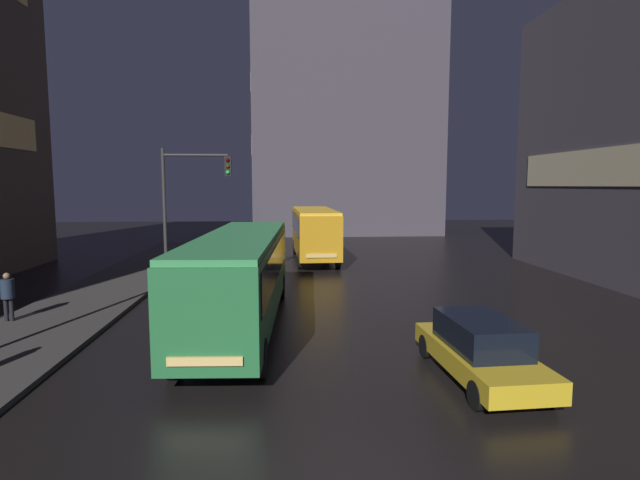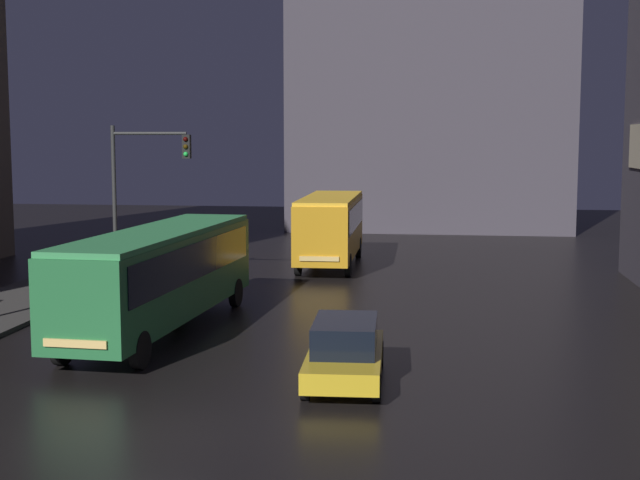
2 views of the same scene
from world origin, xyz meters
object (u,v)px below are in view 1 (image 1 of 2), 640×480
(bus_near, at_px, (241,271))
(pedestrian_mid, at_px, (8,292))
(car_taxi, at_px, (480,348))
(traffic_light_main, at_px, (187,195))
(bus_far, at_px, (314,229))

(bus_near, bearing_deg, pedestrian_mid, -3.42)
(pedestrian_mid, bearing_deg, car_taxi, 0.61)
(pedestrian_mid, relative_size, traffic_light_main, 0.26)
(traffic_light_main, bearing_deg, car_taxi, -51.54)
(bus_near, distance_m, traffic_light_main, 7.66)
(bus_near, distance_m, pedestrian_mid, 8.06)
(car_taxi, distance_m, pedestrian_mid, 15.37)
(car_taxi, distance_m, traffic_light_main, 15.20)
(bus_near, relative_size, traffic_light_main, 1.83)
(bus_near, bearing_deg, traffic_light_main, -63.13)
(bus_far, bearing_deg, car_taxi, 96.88)
(bus_far, distance_m, traffic_light_main, 10.63)
(traffic_light_main, bearing_deg, pedestrian_mid, -131.16)
(pedestrian_mid, bearing_deg, bus_far, 73.75)
(pedestrian_mid, bearing_deg, bus_near, 16.37)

